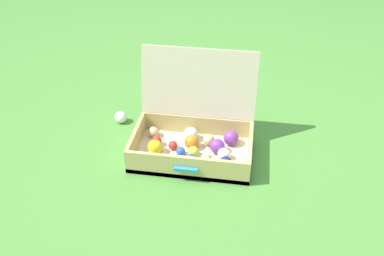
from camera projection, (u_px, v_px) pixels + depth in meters
name	position (u px, v px, depth m)	size (l,w,h in m)	color
ground_plane	(196.00, 159.00, 2.10)	(16.00, 16.00, 0.00)	#4C8C38
open_suitcase	(194.00, 133.00, 2.10)	(0.59, 0.47, 0.47)	beige
stray_ball_on_grass	(121.00, 117.00, 2.34)	(0.07, 0.07, 0.07)	white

